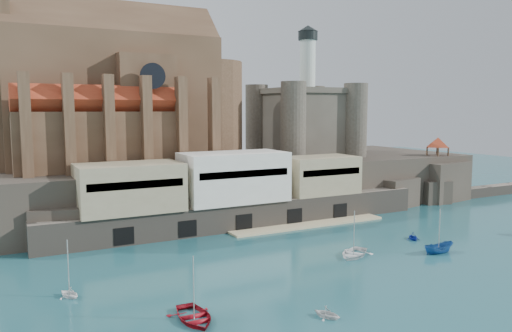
{
  "coord_description": "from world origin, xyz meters",
  "views": [
    {
      "loc": [
        -46.46,
        -53.84,
        20.41
      ],
      "look_at": [
        -1.14,
        32.0,
        9.32
      ],
      "focal_mm": 35.0,
      "sensor_mm": 36.0,
      "label": 1
    }
  ],
  "objects_px": {
    "castle_keep": "(305,118)",
    "boat_1": "(327,317)",
    "boat_0": "(194,320)",
    "church": "(124,100)",
    "pavilion": "(438,143)",
    "boat_2": "(438,253)"
  },
  "relations": [
    {
      "from": "church",
      "to": "castle_keep",
      "type": "height_order",
      "value": "church"
    },
    {
      "from": "church",
      "to": "boat_0",
      "type": "distance_m",
      "value": 56.62
    },
    {
      "from": "boat_0",
      "to": "boat_1",
      "type": "distance_m",
      "value": 13.05
    },
    {
      "from": "boat_2",
      "to": "castle_keep",
      "type": "bearing_deg",
      "value": -4.21
    },
    {
      "from": "pavilion",
      "to": "boat_1",
      "type": "bearing_deg",
      "value": -145.47
    },
    {
      "from": "pavilion",
      "to": "boat_2",
      "type": "relative_size",
      "value": 1.31
    },
    {
      "from": "church",
      "to": "boat_1",
      "type": "relative_size",
      "value": 16.4
    },
    {
      "from": "boat_0",
      "to": "boat_2",
      "type": "distance_m",
      "value": 39.23
    },
    {
      "from": "castle_keep",
      "to": "boat_1",
      "type": "relative_size",
      "value": 10.22
    },
    {
      "from": "church",
      "to": "boat_1",
      "type": "xyz_separation_m",
      "value": [
        5.84,
        -57.33,
        -22.13
      ]
    },
    {
      "from": "pavilion",
      "to": "boat_2",
      "type": "bearing_deg",
      "value": -137.08
    },
    {
      "from": "boat_1",
      "to": "pavilion",
      "type": "bearing_deg",
      "value": 10.46
    },
    {
      "from": "church",
      "to": "boat_0",
      "type": "height_order",
      "value": "church"
    },
    {
      "from": "pavilion",
      "to": "boat_2",
      "type": "xyz_separation_m",
      "value": [
        -33.19,
        -30.87,
        -12.73
      ]
    },
    {
      "from": "church",
      "to": "castle_keep",
      "type": "relative_size",
      "value": 1.6
    },
    {
      "from": "boat_1",
      "to": "boat_0",
      "type": "bearing_deg",
      "value": 130.74
    },
    {
      "from": "boat_0",
      "to": "boat_1",
      "type": "xyz_separation_m",
      "value": [
        11.81,
        -5.55,
        0.0
      ]
    },
    {
      "from": "pavilion",
      "to": "boat_0",
      "type": "xyz_separation_m",
      "value": [
        -72.09,
        -35.92,
        -12.73
      ]
    },
    {
      "from": "castle_keep",
      "to": "boat_1",
      "type": "bearing_deg",
      "value": -121.28
    },
    {
      "from": "castle_keep",
      "to": "boat_2",
      "type": "bearing_deg",
      "value": -98.99
    },
    {
      "from": "church",
      "to": "castle_keep",
      "type": "distance_m",
      "value": 40.39
    },
    {
      "from": "boat_0",
      "to": "boat_2",
      "type": "bearing_deg",
      "value": 9.16
    }
  ]
}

